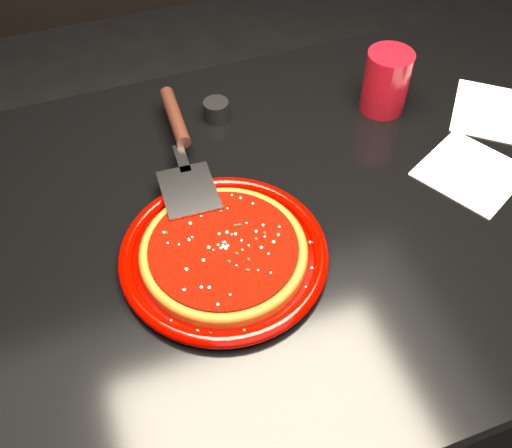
{
  "coord_description": "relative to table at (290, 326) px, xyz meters",
  "views": [
    {
      "loc": [
        -0.27,
        -0.54,
        1.41
      ],
      "look_at": [
        -0.09,
        -0.03,
        0.77
      ],
      "focal_mm": 40.0,
      "sensor_mm": 36.0,
      "label": 1
    }
  ],
  "objects": [
    {
      "name": "floor",
      "position": [
        0.0,
        0.0,
        -0.38
      ],
      "size": [
        4.0,
        4.0,
        0.01
      ],
      "primitive_type": "cube",
      "color": "black",
      "rests_on": "ground"
    },
    {
      "name": "table",
      "position": [
        0.0,
        0.0,
        0.0
      ],
      "size": [
        1.2,
        0.8,
        0.75
      ],
      "primitive_type": "cube",
      "color": "black",
      "rests_on": "floor"
    },
    {
      "name": "plate",
      "position": [
        -0.15,
        -0.06,
        0.39
      ],
      "size": [
        0.38,
        0.38,
        0.02
      ],
      "primitive_type": "cylinder",
      "rotation": [
        0.0,
        0.0,
        0.33
      ],
      "color": "#720200",
      "rests_on": "table"
    },
    {
      "name": "pizza_crust",
      "position": [
        -0.15,
        -0.06,
        0.39
      ],
      "size": [
        0.3,
        0.3,
        0.01
      ],
      "primitive_type": "cylinder",
      "rotation": [
        0.0,
        0.0,
        0.33
      ],
      "color": "brown",
      "rests_on": "plate"
    },
    {
      "name": "pizza_crust_rim",
      "position": [
        -0.15,
        -0.06,
        0.4
      ],
      "size": [
        0.3,
        0.3,
        0.02
      ],
      "primitive_type": "torus",
      "rotation": [
        0.0,
        0.0,
        0.33
      ],
      "color": "brown",
      "rests_on": "plate"
    },
    {
      "name": "pizza_sauce",
      "position": [
        -0.15,
        -0.06,
        0.4
      ],
      "size": [
        0.27,
        0.27,
        0.01
      ],
      "primitive_type": "cylinder",
      "rotation": [
        0.0,
        0.0,
        0.33
      ],
      "color": "#690902",
      "rests_on": "plate"
    },
    {
      "name": "parmesan_dusting",
      "position": [
        -0.15,
        -0.06,
        0.41
      ],
      "size": [
        0.21,
        0.21,
        0.01
      ],
      "primitive_type": null,
      "color": "beige",
      "rests_on": "plate"
    },
    {
      "name": "basil_flecks",
      "position": [
        -0.15,
        -0.06,
        0.4
      ],
      "size": [
        0.19,
        0.19,
        0.0
      ],
      "primitive_type": null,
      "color": "black",
      "rests_on": "plate"
    },
    {
      "name": "pizza_server",
      "position": [
        -0.15,
        0.15,
        0.41
      ],
      "size": [
        0.11,
        0.35,
        0.03
      ],
      "primitive_type": null,
      "rotation": [
        0.0,
        0.0,
        -0.05
      ],
      "color": "silver",
      "rests_on": "plate"
    },
    {
      "name": "cup",
      "position": [
        0.23,
        0.17,
        0.43
      ],
      "size": [
        0.1,
        0.1,
        0.11
      ],
      "primitive_type": "cylinder",
      "rotation": [
        0.0,
        0.0,
        -0.38
      ],
      "color": "maroon",
      "rests_on": "table"
    },
    {
      "name": "napkin_a",
      "position": [
        0.29,
        -0.03,
        0.38
      ],
      "size": [
        0.2,
        0.2,
        0.0
      ],
      "primitive_type": "cube",
      "rotation": [
        0.0,
        0.0,
        0.47
      ],
      "color": "silver",
      "rests_on": "table"
    },
    {
      "name": "napkin_b",
      "position": [
        0.42,
        0.08,
        0.38
      ],
      "size": [
        0.21,
        0.21,
        0.0
      ],
      "primitive_type": "cube",
      "rotation": [
        0.0,
        0.0,
        -0.69
      ],
      "color": "silver",
      "rests_on": "table"
    },
    {
      "name": "ramekin",
      "position": [
        -0.06,
        0.25,
        0.39
      ],
      "size": [
        0.06,
        0.06,
        0.03
      ],
      "primitive_type": "cylinder",
      "rotation": [
        0.0,
        0.0,
        -0.31
      ],
      "color": "black",
      "rests_on": "table"
    }
  ]
}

